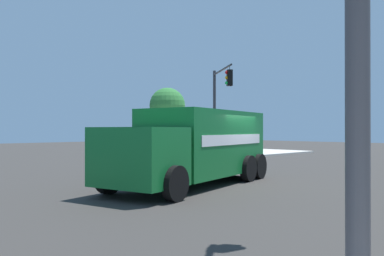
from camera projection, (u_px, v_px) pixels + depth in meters
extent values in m
plane|color=#33302D|center=(230.00, 182.00, 14.99)|extent=(100.00, 100.00, 0.00)
cube|color=beige|center=(210.00, 152.00, 34.17)|extent=(12.73, 12.73, 0.14)
cube|color=#146B2D|center=(205.00, 142.00, 14.65)|extent=(5.91, 3.62, 2.31)
cube|color=#146B2D|center=(139.00, 156.00, 11.38)|extent=(2.41, 2.78, 1.70)
cube|color=black|center=(119.00, 146.00, 10.66)|extent=(0.55, 1.98, 0.88)
cube|color=#B2B2B7|center=(236.00, 171.00, 16.90)|extent=(0.73, 2.29, 0.21)
cube|color=white|center=(235.00, 140.00, 14.01)|extent=(4.50, 1.10, 0.36)
cube|color=white|center=(178.00, 139.00, 15.29)|extent=(4.50, 1.10, 0.36)
cylinder|color=black|center=(175.00, 184.00, 10.76)|extent=(1.04, 0.51, 1.00)
cylinder|color=black|center=(109.00, 178.00, 12.07)|extent=(1.04, 0.51, 1.00)
cylinder|color=black|center=(248.00, 168.00, 14.97)|extent=(1.04, 0.51, 1.00)
cylinder|color=black|center=(193.00, 165.00, 16.28)|extent=(1.04, 0.51, 1.00)
cylinder|color=black|center=(259.00, 166.00, 15.86)|extent=(1.04, 0.51, 1.00)
cylinder|color=black|center=(206.00, 164.00, 17.17)|extent=(1.04, 0.51, 1.00)
cylinder|color=#38383D|center=(214.00, 114.00, 26.65)|extent=(0.20, 0.20, 5.85)
cylinder|color=#38383D|center=(222.00, 70.00, 24.64)|extent=(2.42, 3.47, 0.12)
cylinder|color=#38383D|center=(230.00, 68.00, 22.95)|extent=(0.03, 0.03, 0.25)
cube|color=black|center=(230.00, 78.00, 22.95)|extent=(0.42, 0.42, 0.95)
sphere|color=red|center=(227.00, 72.00, 22.92)|extent=(0.20, 0.20, 0.20)
sphere|color=#EFA314|center=(227.00, 78.00, 22.92)|extent=(0.20, 0.20, 0.20)
sphere|color=#19CC4C|center=(227.00, 83.00, 22.92)|extent=(0.20, 0.20, 0.20)
cylinder|color=#4C4C51|center=(185.00, 147.00, 32.40)|extent=(0.14, 0.14, 0.80)
cylinder|color=#4C4C51|center=(184.00, 147.00, 32.54)|extent=(0.14, 0.14, 0.80)
cube|color=black|center=(184.00, 139.00, 32.47)|extent=(0.26, 0.36, 0.60)
sphere|color=tan|center=(184.00, 134.00, 32.48)|extent=(0.22, 0.22, 0.22)
cylinder|color=black|center=(186.00, 138.00, 32.30)|extent=(0.09, 0.09, 0.54)
cylinder|color=black|center=(183.00, 138.00, 32.65)|extent=(0.09, 0.09, 0.54)
cube|color=white|center=(188.00, 143.00, 40.80)|extent=(0.08, 0.04, 0.95)
cube|color=white|center=(187.00, 143.00, 40.68)|extent=(0.08, 0.04, 0.95)
cube|color=white|center=(186.00, 143.00, 40.55)|extent=(0.08, 0.04, 0.95)
cube|color=white|center=(184.00, 143.00, 40.42)|extent=(0.08, 0.04, 0.95)
cube|color=white|center=(183.00, 143.00, 40.30)|extent=(0.08, 0.04, 0.95)
cube|color=white|center=(182.00, 143.00, 40.17)|extent=(0.08, 0.04, 0.95)
cube|color=white|center=(181.00, 143.00, 40.04)|extent=(0.08, 0.04, 0.95)
cube|color=white|center=(179.00, 143.00, 39.92)|extent=(0.08, 0.04, 0.95)
cube|color=white|center=(178.00, 143.00, 39.79)|extent=(0.08, 0.04, 0.95)
cube|color=white|center=(177.00, 143.00, 39.67)|extent=(0.08, 0.04, 0.95)
cube|color=white|center=(175.00, 143.00, 39.54)|extent=(0.08, 0.04, 0.95)
cube|color=white|center=(174.00, 143.00, 39.41)|extent=(0.08, 0.04, 0.95)
cube|color=white|center=(173.00, 143.00, 39.29)|extent=(0.08, 0.04, 0.95)
cube|color=white|center=(171.00, 143.00, 39.16)|extent=(0.08, 0.04, 0.95)
cube|color=white|center=(170.00, 144.00, 39.03)|extent=(0.08, 0.04, 0.95)
cube|color=white|center=(169.00, 144.00, 38.91)|extent=(0.08, 0.04, 0.95)
cube|color=white|center=(167.00, 144.00, 38.78)|extent=(0.08, 0.04, 0.95)
cube|color=white|center=(166.00, 144.00, 38.65)|extent=(0.08, 0.04, 0.95)
cube|color=white|center=(164.00, 144.00, 38.53)|extent=(0.08, 0.04, 0.95)
cube|color=white|center=(163.00, 144.00, 38.40)|extent=(0.08, 0.04, 0.95)
cube|color=white|center=(162.00, 144.00, 38.28)|extent=(0.08, 0.04, 0.95)
cube|color=white|center=(160.00, 144.00, 38.15)|extent=(0.08, 0.04, 0.95)
cube|color=white|center=(159.00, 144.00, 38.02)|extent=(0.08, 0.04, 0.95)
cube|color=white|center=(157.00, 144.00, 37.90)|extent=(0.08, 0.04, 0.95)
cube|color=white|center=(156.00, 144.00, 37.77)|extent=(0.08, 0.04, 0.95)
cube|color=white|center=(154.00, 144.00, 37.64)|extent=(0.08, 0.04, 0.95)
cube|color=white|center=(153.00, 144.00, 37.52)|extent=(0.08, 0.04, 0.95)
cube|color=white|center=(152.00, 144.00, 37.39)|extent=(0.08, 0.04, 0.95)
cube|color=white|center=(150.00, 144.00, 37.26)|extent=(0.08, 0.04, 0.95)
cube|color=white|center=(149.00, 144.00, 37.14)|extent=(0.08, 0.04, 0.95)
cube|color=white|center=(147.00, 144.00, 37.01)|extent=(0.08, 0.04, 0.95)
cube|color=white|center=(146.00, 144.00, 36.88)|extent=(0.08, 0.04, 0.95)
cube|color=white|center=(144.00, 144.00, 36.76)|extent=(0.08, 0.04, 0.95)
cube|color=white|center=(142.00, 144.00, 36.63)|extent=(0.08, 0.04, 0.95)
cube|color=white|center=(141.00, 144.00, 36.51)|extent=(0.08, 0.04, 0.95)
cube|color=white|center=(139.00, 145.00, 36.38)|extent=(0.08, 0.04, 0.95)
cube|color=white|center=(138.00, 145.00, 36.25)|extent=(0.08, 0.04, 0.95)
cube|color=white|center=(164.00, 141.00, 38.54)|extent=(6.58, 0.03, 0.07)
cube|color=white|center=(164.00, 146.00, 38.54)|extent=(6.58, 0.03, 0.07)
cylinder|color=brown|center=(167.00, 134.00, 36.30)|extent=(0.32, 0.32, 2.84)
sphere|color=#2D7533|center=(167.00, 106.00, 36.32)|extent=(3.30, 3.30, 3.30)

